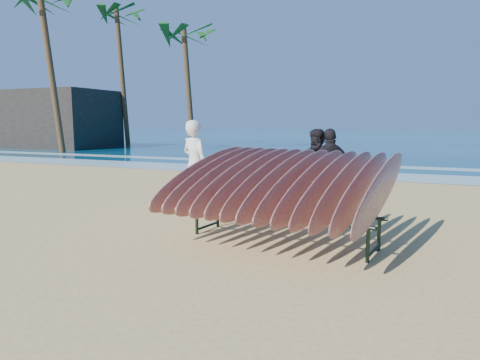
{
  "coord_description": "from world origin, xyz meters",
  "views": [
    {
      "loc": [
        2.83,
        -5.98,
        1.96
      ],
      "look_at": [
        0.0,
        0.8,
        0.95
      ],
      "focal_mm": 32.0,
      "sensor_mm": 36.0,
      "label": 1
    }
  ],
  "objects_px": {
    "palm_mid": "(187,37)",
    "surfboard_rack": "(282,182)",
    "person_white": "(195,164)",
    "building": "(50,119)",
    "palm_left": "(47,4)",
    "person_dark_b": "(330,168)",
    "palm_right": "(120,17)",
    "person_dark_a": "(318,168)"
  },
  "relations": [
    {
      "from": "surfboard_rack",
      "to": "palm_right",
      "type": "height_order",
      "value": "palm_right"
    },
    {
      "from": "person_white",
      "to": "palm_right",
      "type": "distance_m",
      "value": 26.27
    },
    {
      "from": "palm_mid",
      "to": "surfboard_rack",
      "type": "bearing_deg",
      "value": -56.89
    },
    {
      "from": "surfboard_rack",
      "to": "palm_right",
      "type": "bearing_deg",
      "value": 141.13
    },
    {
      "from": "surfboard_rack",
      "to": "palm_left",
      "type": "relative_size",
      "value": 0.37
    },
    {
      "from": "person_dark_a",
      "to": "person_dark_b",
      "type": "xyz_separation_m",
      "value": [
        0.3,
        -0.16,
        0.01
      ]
    },
    {
      "from": "person_white",
      "to": "palm_mid",
      "type": "relative_size",
      "value": 0.24
    },
    {
      "from": "person_dark_b",
      "to": "palm_mid",
      "type": "relative_size",
      "value": 0.22
    },
    {
      "from": "surfboard_rack",
      "to": "palm_left",
      "type": "height_order",
      "value": "palm_left"
    },
    {
      "from": "person_white",
      "to": "person_dark_b",
      "type": "relative_size",
      "value": 1.1
    },
    {
      "from": "person_white",
      "to": "person_dark_b",
      "type": "xyz_separation_m",
      "value": [
        2.84,
        1.14,
        -0.09
      ]
    },
    {
      "from": "person_dark_a",
      "to": "surfboard_rack",
      "type": "bearing_deg",
      "value": -84.54
    },
    {
      "from": "surfboard_rack",
      "to": "building",
      "type": "relative_size",
      "value": 0.38
    },
    {
      "from": "person_dark_b",
      "to": "palm_right",
      "type": "distance_m",
      "value": 27.41
    },
    {
      "from": "person_dark_b",
      "to": "surfboard_rack",
      "type": "bearing_deg",
      "value": 50.32
    },
    {
      "from": "building",
      "to": "palm_mid",
      "type": "distance_m",
      "value": 12.64
    },
    {
      "from": "surfboard_rack",
      "to": "person_dark_a",
      "type": "bearing_deg",
      "value": 100.68
    },
    {
      "from": "palm_left",
      "to": "palm_right",
      "type": "distance_m",
      "value": 7.43
    },
    {
      "from": "palm_right",
      "to": "palm_left",
      "type": "bearing_deg",
      "value": -85.86
    },
    {
      "from": "person_dark_b",
      "to": "palm_mid",
      "type": "height_order",
      "value": "palm_mid"
    },
    {
      "from": "person_dark_b",
      "to": "palm_right",
      "type": "xyz_separation_m",
      "value": [
        -19.2,
        17.51,
        8.74
      ]
    },
    {
      "from": "person_dark_a",
      "to": "palm_left",
      "type": "distance_m",
      "value": 22.34
    },
    {
      "from": "palm_left",
      "to": "building",
      "type": "bearing_deg",
      "value": 138.08
    },
    {
      "from": "person_white",
      "to": "building",
      "type": "bearing_deg",
      "value": -16.18
    },
    {
      "from": "person_white",
      "to": "person_dark_a",
      "type": "relative_size",
      "value": 1.11
    },
    {
      "from": "palm_right",
      "to": "surfboard_rack",
      "type": "bearing_deg",
      "value": -47.31
    },
    {
      "from": "surfboard_rack",
      "to": "building",
      "type": "bearing_deg",
      "value": 151.28
    },
    {
      "from": "person_dark_a",
      "to": "palm_mid",
      "type": "relative_size",
      "value": 0.21
    },
    {
      "from": "person_dark_b",
      "to": "person_white",
      "type": "bearing_deg",
      "value": -14.6
    },
    {
      "from": "person_dark_b",
      "to": "palm_mid",
      "type": "xyz_separation_m",
      "value": [
        -12.69,
        16.09,
        6.58
      ]
    },
    {
      "from": "person_dark_a",
      "to": "person_dark_b",
      "type": "distance_m",
      "value": 0.34
    },
    {
      "from": "person_dark_b",
      "to": "palm_mid",
      "type": "bearing_deg",
      "value": -88.19
    },
    {
      "from": "palm_left",
      "to": "person_white",
      "type": "bearing_deg",
      "value": -35.51
    },
    {
      "from": "person_white",
      "to": "palm_mid",
      "type": "distance_m",
      "value": 20.88
    },
    {
      "from": "building",
      "to": "palm_left",
      "type": "xyz_separation_m",
      "value": [
        5.42,
        -4.87,
        6.68
      ]
    },
    {
      "from": "palm_mid",
      "to": "palm_right",
      "type": "xyz_separation_m",
      "value": [
        -6.5,
        1.42,
        2.16
      ]
    },
    {
      "from": "person_dark_a",
      "to": "person_white",
      "type": "bearing_deg",
      "value": -149.64
    },
    {
      "from": "person_dark_b",
      "to": "building",
      "type": "bearing_deg",
      "value": -68.4
    },
    {
      "from": "palm_mid",
      "to": "person_white",
      "type": "bearing_deg",
      "value": -60.25
    },
    {
      "from": "person_white",
      "to": "building",
      "type": "relative_size",
      "value": 0.21
    },
    {
      "from": "palm_left",
      "to": "palm_mid",
      "type": "relative_size",
      "value": 1.16
    },
    {
      "from": "person_white",
      "to": "palm_mid",
      "type": "height_order",
      "value": "palm_mid"
    }
  ]
}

